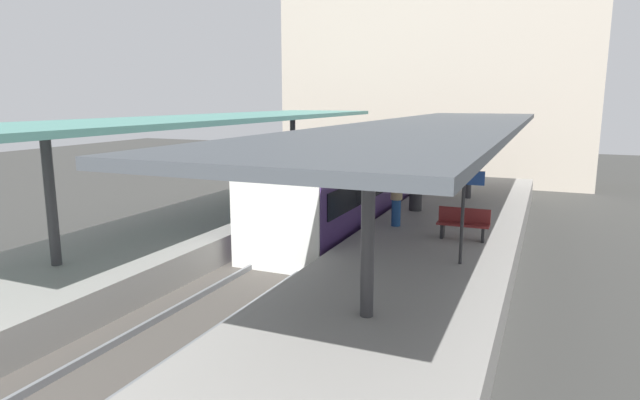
{
  "coord_description": "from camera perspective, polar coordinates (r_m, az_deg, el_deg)",
  "views": [
    {
      "loc": [
        6.58,
        -13.51,
        4.81
      ],
      "look_at": [
        -0.0,
        1.88,
        1.65
      ],
      "focal_mm": 30.05,
      "sensor_mm": 36.0,
      "label": 1
    }
  ],
  "objects": [
    {
      "name": "rail_far_side",
      "position": [
        15.41,
        -0.27,
        -6.43
      ],
      "size": [
        0.08,
        28.0,
        0.14
      ],
      "primitive_type": "cube",
      "color": "slate",
      "rests_on": "track_ballast"
    },
    {
      "name": "platform_sign",
      "position": [
        12.71,
        15.03,
        0.43
      ],
      "size": [
        0.9,
        0.08,
        2.21
      ],
      "color": "#262628",
      "rests_on": "platform_right"
    },
    {
      "name": "track_ballast",
      "position": [
        15.75,
        -2.69,
        -6.71
      ],
      "size": [
        3.2,
        28.0,
        0.2
      ],
      "primitive_type": "cube",
      "color": "#4C4742",
      "rests_on": "ground_plane"
    },
    {
      "name": "platform_bench",
      "position": [
        15.24,
        15.03,
        -2.35
      ],
      "size": [
        1.4,
        0.41,
        0.86
      ],
      "color": "black",
      "rests_on": "platform_right"
    },
    {
      "name": "ground_plane",
      "position": [
        15.78,
        -2.69,
        -7.06
      ],
      "size": [
        80.0,
        80.0,
        0.0
      ],
      "primitive_type": "plane",
      "color": "#383835"
    },
    {
      "name": "rail_near_side",
      "position": [
        16.01,
        -5.03,
        -5.81
      ],
      "size": [
        0.08,
        28.0,
        0.14
      ],
      "primitive_type": "cube",
      "color": "slate",
      "rests_on": "track_ballast"
    },
    {
      "name": "platform_right",
      "position": [
        14.45,
        11.09,
        -6.86
      ],
      "size": [
        4.4,
        28.0,
        1.0
      ],
      "primitive_type": "cube",
      "color": "gray",
      "rests_on": "ground_plane"
    },
    {
      "name": "commuter_train",
      "position": [
        18.74,
        2.28,
        1.22
      ],
      "size": [
        2.78,
        10.12,
        3.1
      ],
      "color": "#472D6B",
      "rests_on": "track_ballast"
    },
    {
      "name": "passenger_near_bench",
      "position": [
        16.36,
        8.14,
        0.25
      ],
      "size": [
        0.36,
        0.36,
        1.68
      ],
      "color": "navy",
      "rests_on": "platform_right"
    },
    {
      "name": "platform_left",
      "position": [
        17.58,
        -13.95,
        -3.82
      ],
      "size": [
        4.4,
        28.0,
        1.0
      ],
      "primitive_type": "cube",
      "color": "gray",
      "rests_on": "ground_plane"
    },
    {
      "name": "station_building_backdrop",
      "position": [
        34.17,
        12.2,
        11.62
      ],
      "size": [
        18.0,
        6.0,
        11.0
      ],
      "primitive_type": "cube",
      "color": "#A89E8E",
      "rests_on": "ground_plane"
    },
    {
      "name": "canopy_left",
      "position": [
        18.18,
        -11.79,
        8.32
      ],
      "size": [
        4.18,
        21.0,
        3.25
      ],
      "color": "#333335",
      "rests_on": "platform_left"
    },
    {
      "name": "canopy_right",
      "position": [
        15.19,
        12.7,
        7.6
      ],
      "size": [
        4.18,
        21.0,
        3.18
      ],
      "color": "#333335",
      "rests_on": "platform_right"
    },
    {
      "name": "litter_bin",
      "position": [
        18.84,
        10.14,
        0.1
      ],
      "size": [
        0.44,
        0.44,
        0.8
      ],
      "primitive_type": "cylinder",
      "color": "#2D2D30",
      "rests_on": "platform_right"
    }
  ]
}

